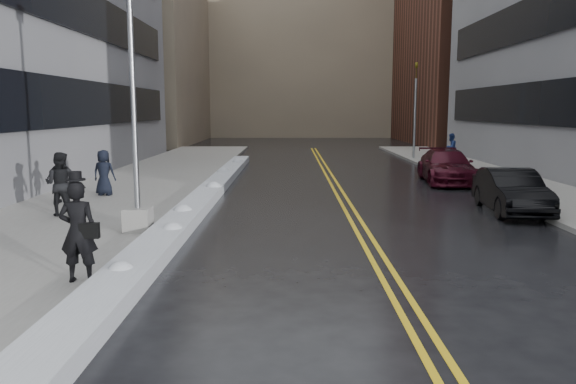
{
  "coord_description": "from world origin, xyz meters",
  "views": [
    {
      "loc": [
        0.58,
        -12.0,
        3.23
      ],
      "look_at": [
        0.53,
        1.06,
        1.3
      ],
      "focal_mm": 35.0,
      "sensor_mm": 36.0,
      "label": 1
    }
  ],
  "objects_px": {
    "traffic_signal": "(415,107)",
    "lamppost": "(135,137)",
    "fire_hydrant": "(503,178)",
    "pedestrian_east": "(451,147)",
    "car_black": "(511,191)",
    "pedestrian_d": "(62,179)",
    "pedestrian_c": "(104,173)",
    "pedestrian_b": "(60,184)",
    "pedestrian_fedora": "(78,232)",
    "car_maroon": "(446,166)"
  },
  "relations": [
    {
      "from": "pedestrian_d",
      "to": "pedestrian_east",
      "type": "distance_m",
      "value": 22.86
    },
    {
      "from": "traffic_signal",
      "to": "car_maroon",
      "type": "distance_m",
      "value": 11.62
    },
    {
      "from": "fire_hydrant",
      "to": "pedestrian_b",
      "type": "xyz_separation_m",
      "value": [
        -15.11,
        -5.87,
        0.53
      ]
    },
    {
      "from": "fire_hydrant",
      "to": "pedestrian_c",
      "type": "relative_size",
      "value": 0.44
    },
    {
      "from": "pedestrian_fedora",
      "to": "pedestrian_b",
      "type": "distance_m",
      "value": 7.01
    },
    {
      "from": "traffic_signal",
      "to": "car_black",
      "type": "bearing_deg",
      "value": -93.08
    },
    {
      "from": "pedestrian_b",
      "to": "pedestrian_d",
      "type": "bearing_deg",
      "value": -66.73
    },
    {
      "from": "fire_hydrant",
      "to": "lamppost",
      "type": "bearing_deg",
      "value": -146.96
    },
    {
      "from": "traffic_signal",
      "to": "car_black",
      "type": "xyz_separation_m",
      "value": [
        -1.0,
        -18.61,
        -2.71
      ]
    },
    {
      "from": "traffic_signal",
      "to": "pedestrian_c",
      "type": "xyz_separation_m",
      "value": [
        -14.63,
        -15.97,
        -2.43
      ]
    },
    {
      "from": "lamppost",
      "to": "car_black",
      "type": "relative_size",
      "value": 1.82
    },
    {
      "from": "pedestrian_c",
      "to": "pedestrian_east",
      "type": "distance_m",
      "value": 21.12
    },
    {
      "from": "pedestrian_fedora",
      "to": "car_black",
      "type": "relative_size",
      "value": 0.44
    },
    {
      "from": "pedestrian_c",
      "to": "fire_hydrant",
      "type": "bearing_deg",
      "value": -166.02
    },
    {
      "from": "pedestrian_fedora",
      "to": "lamppost",
      "type": "bearing_deg",
      "value": -90.87
    },
    {
      "from": "traffic_signal",
      "to": "car_maroon",
      "type": "xyz_separation_m",
      "value": [
        -1.0,
        -11.26,
        -2.67
      ]
    },
    {
      "from": "pedestrian_fedora",
      "to": "car_maroon",
      "type": "distance_m",
      "value": 18.41
    },
    {
      "from": "traffic_signal",
      "to": "pedestrian_b",
      "type": "distance_m",
      "value": 24.77
    },
    {
      "from": "pedestrian_fedora",
      "to": "car_maroon",
      "type": "relative_size",
      "value": 0.37
    },
    {
      "from": "fire_hydrant",
      "to": "pedestrian_fedora",
      "type": "xyz_separation_m",
      "value": [
        -12.2,
        -12.24,
        0.52
      ]
    },
    {
      "from": "lamppost",
      "to": "pedestrian_b",
      "type": "distance_m",
      "value": 3.82
    },
    {
      "from": "pedestrian_d",
      "to": "car_maroon",
      "type": "distance_m",
      "value": 15.83
    },
    {
      "from": "pedestrian_b",
      "to": "car_black",
      "type": "xyz_separation_m",
      "value": [
        13.61,
        1.26,
        -0.39
      ]
    },
    {
      "from": "pedestrian_d",
      "to": "pedestrian_east",
      "type": "bearing_deg",
      "value": -142.13
    },
    {
      "from": "pedestrian_b",
      "to": "pedestrian_d",
      "type": "relative_size",
      "value": 1.16
    },
    {
      "from": "pedestrian_d",
      "to": "pedestrian_fedora",
      "type": "bearing_deg",
      "value": 110.23
    },
    {
      "from": "lamppost",
      "to": "traffic_signal",
      "type": "distance_m",
      "value": 24.98
    },
    {
      "from": "pedestrian_east",
      "to": "car_black",
      "type": "xyz_separation_m",
      "value": [
        -2.66,
        -16.08,
        -0.29
      ]
    },
    {
      "from": "fire_hydrant",
      "to": "pedestrian_fedora",
      "type": "distance_m",
      "value": 17.29
    },
    {
      "from": "pedestrian_fedora",
      "to": "pedestrian_d",
      "type": "xyz_separation_m",
      "value": [
        -3.78,
        8.59,
        -0.12
      ]
    },
    {
      "from": "fire_hydrant",
      "to": "car_maroon",
      "type": "distance_m",
      "value": 3.13
    },
    {
      "from": "pedestrian_fedora",
      "to": "car_maroon",
      "type": "xyz_separation_m",
      "value": [
        10.7,
        14.97,
        -0.34
      ]
    },
    {
      "from": "lamppost",
      "to": "car_maroon",
      "type": "xyz_separation_m",
      "value": [
        10.8,
        10.74,
        -1.8
      ]
    },
    {
      "from": "fire_hydrant",
      "to": "car_black",
      "type": "xyz_separation_m",
      "value": [
        -1.5,
        -4.61,
        0.14
      ]
    },
    {
      "from": "traffic_signal",
      "to": "pedestrian_c",
      "type": "distance_m",
      "value": 21.79
    },
    {
      "from": "lamppost",
      "to": "pedestrian_east",
      "type": "distance_m",
      "value": 23.72
    },
    {
      "from": "traffic_signal",
      "to": "lamppost",
      "type": "bearing_deg",
      "value": -118.21
    },
    {
      "from": "pedestrian_fedora",
      "to": "pedestrian_east",
      "type": "distance_m",
      "value": 27.21
    },
    {
      "from": "lamppost",
      "to": "pedestrian_b",
      "type": "xyz_separation_m",
      "value": [
        -2.81,
        2.13,
        -1.46
      ]
    },
    {
      "from": "pedestrian_fedora",
      "to": "car_black",
      "type": "distance_m",
      "value": 13.15
    },
    {
      "from": "lamppost",
      "to": "fire_hydrant",
      "type": "height_order",
      "value": "lamppost"
    },
    {
      "from": "pedestrian_d",
      "to": "car_black",
      "type": "distance_m",
      "value": 14.52
    },
    {
      "from": "pedestrian_east",
      "to": "car_maroon",
      "type": "relative_size",
      "value": 0.33
    },
    {
      "from": "lamppost",
      "to": "pedestrian_b",
      "type": "bearing_deg",
      "value": 142.81
    },
    {
      "from": "traffic_signal",
      "to": "pedestrian_d",
      "type": "bearing_deg",
      "value": -131.27
    },
    {
      "from": "pedestrian_c",
      "to": "pedestrian_east",
      "type": "xyz_separation_m",
      "value": [
        16.29,
        13.44,
        0.01
      ]
    },
    {
      "from": "traffic_signal",
      "to": "pedestrian_d",
      "type": "relative_size",
      "value": 3.74
    },
    {
      "from": "lamppost",
      "to": "pedestrian_east",
      "type": "bearing_deg",
      "value": 55.35
    },
    {
      "from": "lamppost",
      "to": "pedestrian_fedora",
      "type": "xyz_separation_m",
      "value": [
        0.1,
        -4.24,
        -1.46
      ]
    },
    {
      "from": "fire_hydrant",
      "to": "pedestrian_east",
      "type": "xyz_separation_m",
      "value": [
        1.16,
        11.47,
        0.43
      ]
    }
  ]
}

